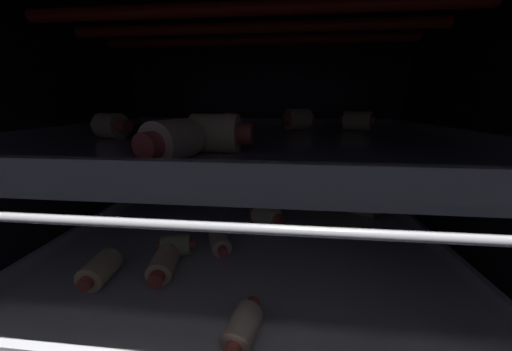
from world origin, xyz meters
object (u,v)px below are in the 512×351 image
(pig_in_blanket_lower_4, at_px, (274,197))
(pig_in_blanket_upper_3, at_px, (357,121))
(pig_in_blanket_lower_1, at_px, (100,269))
(pig_in_blanket_lower_7, at_px, (243,328))
(baking_tray_upper, at_px, (249,141))
(pig_in_blanket_upper_1, at_px, (216,133))
(pig_in_blanket_lower_3, at_px, (163,265))
(pig_in_blanket_lower_6, at_px, (176,245))
(pig_in_blanket_lower_0, at_px, (250,196))
(pig_in_blanket_upper_2, at_px, (111,126))
(pig_in_blanket_lower_8, at_px, (267,217))
(oven_rack_upper, at_px, (249,148))
(pig_in_blanket_upper_5, at_px, (230,122))
(baking_tray_lower, at_px, (250,242))
(pig_in_blanket_lower_2, at_px, (220,242))
(heating_element, at_px, (248,19))
(pig_in_blanket_upper_0, at_px, (298,119))
(pig_in_blanket_upper_4, at_px, (173,140))
(oven_rack_lower, at_px, (250,248))
(pig_in_blanket_lower_5, at_px, (363,206))

(pig_in_blanket_lower_4, height_order, pig_in_blanket_upper_3, pig_in_blanket_upper_3)
(pig_in_blanket_lower_1, xyz_separation_m, pig_in_blanket_lower_7, (0.17, -0.06, -0.00))
(baking_tray_upper, xyz_separation_m, pig_in_blanket_upper_1, (-0.02, -0.10, 0.02))
(pig_in_blanket_lower_3, distance_m, baking_tray_upper, 0.18)
(pig_in_blanket_lower_4, relative_size, pig_in_blanket_lower_6, 1.10)
(pig_in_blanket_lower_0, height_order, pig_in_blanket_upper_2, pig_in_blanket_upper_2)
(pig_in_blanket_lower_8, height_order, oven_rack_upper, oven_rack_upper)
(pig_in_blanket_lower_4, bearing_deg, pig_in_blanket_upper_5, -130.17)
(pig_in_blanket_upper_3, bearing_deg, pig_in_blanket_lower_4, 161.95)
(pig_in_blanket_lower_3, bearing_deg, pig_in_blanket_upper_1, -14.95)
(baking_tray_lower, xyz_separation_m, pig_in_blanket_lower_1, (-0.15, -0.10, 0.02))
(baking_tray_lower, xyz_separation_m, pig_in_blanket_lower_2, (-0.04, -0.03, 0.01))
(heating_element, relative_size, pig_in_blanket_upper_3, 8.85)
(pig_in_blanket_lower_6, distance_m, baking_tray_upper, 0.16)
(pig_in_blanket_lower_6, relative_size, pig_in_blanket_upper_3, 0.97)
(pig_in_blanket_lower_6, bearing_deg, pig_in_blanket_upper_0, 42.24)
(pig_in_blanket_lower_1, distance_m, pig_in_blanket_lower_6, 0.08)
(pig_in_blanket_upper_1, relative_size, pig_in_blanket_upper_4, 1.04)
(oven_rack_lower, height_order, pig_in_blanket_upper_0, pig_in_blanket_upper_0)
(baking_tray_lower, bearing_deg, pig_in_blanket_lower_4, 77.23)
(baking_tray_upper, height_order, pig_in_blanket_upper_5, pig_in_blanket_upper_5)
(pig_in_blanket_lower_2, height_order, pig_in_blanket_lower_8, pig_in_blanket_lower_8)
(heating_element, distance_m, baking_tray_upper, 0.14)
(pig_in_blanket_upper_2, bearing_deg, pig_in_blanket_upper_4, -41.56)
(pig_in_blanket_upper_1, bearing_deg, pig_in_blanket_lower_5, 45.51)
(oven_rack_upper, relative_size, pig_in_blanket_upper_0, 10.19)
(pig_in_blanket_upper_5, bearing_deg, pig_in_blanket_upper_0, 22.94)
(pig_in_blanket_lower_5, relative_size, pig_in_blanket_lower_7, 0.97)
(pig_in_blanket_lower_3, relative_size, pig_in_blanket_upper_4, 0.98)
(pig_in_blanket_lower_0, height_order, pig_in_blanket_lower_4, same)
(pig_in_blanket_upper_1, bearing_deg, pig_in_blanket_lower_8, 76.10)
(heating_element, distance_m, pig_in_blanket_lower_2, 0.27)
(pig_in_blanket_lower_8, bearing_deg, pig_in_blanket_upper_3, 18.90)
(pig_in_blanket_upper_0, distance_m, pig_in_blanket_upper_4, 0.26)
(oven_rack_upper, height_order, pig_in_blanket_upper_0, pig_in_blanket_upper_0)
(pig_in_blanket_lower_7, bearing_deg, pig_in_blanket_lower_5, 56.14)
(pig_in_blanket_lower_5, relative_size, pig_in_blanket_upper_2, 1.10)
(pig_in_blanket_upper_5, bearing_deg, pig_in_blanket_upper_4, -91.02)
(pig_in_blanket_upper_0, bearing_deg, oven_rack_upper, -123.80)
(pig_in_blanket_lower_7, bearing_deg, pig_in_blanket_lower_1, 161.36)
(heating_element, relative_size, pig_in_blanket_upper_4, 7.57)
(pig_in_blanket_upper_0, bearing_deg, baking_tray_upper, -123.80)
(pig_in_blanket_lower_5, bearing_deg, oven_rack_lower, -151.10)
(pig_in_blanket_lower_0, distance_m, pig_in_blanket_lower_3, 0.23)
(oven_rack_lower, distance_m, pig_in_blanket_upper_1, 0.21)
(oven_rack_lower, xyz_separation_m, oven_rack_upper, (0.00, 0.00, 0.15))
(pig_in_blanket_lower_2, bearing_deg, pig_in_blanket_lower_1, -148.85)
(pig_in_blanket_lower_1, height_order, pig_in_blanket_lower_5, pig_in_blanket_lower_5)
(baking_tray_lower, distance_m, pig_in_blanket_lower_4, 0.14)
(pig_in_blanket_lower_1, distance_m, pig_in_blanket_lower_4, 0.30)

